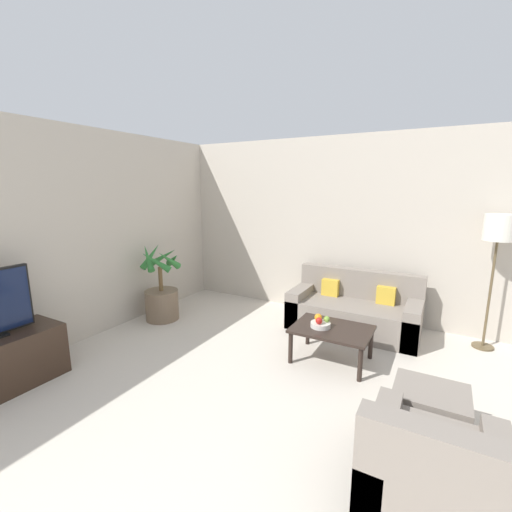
{
  "coord_description": "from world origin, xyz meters",
  "views": [
    {
      "loc": [
        0.41,
        1.05,
        1.96
      ],
      "look_at": [
        -1.89,
        5.19,
        1.0
      ],
      "focal_mm": 24.0,
      "sensor_mm": 36.0,
      "label": 1
    }
  ],
  "objects_px": {
    "potted_palm": "(162,295)",
    "sofa_loveseat": "(354,311)",
    "fruit_bowl": "(320,325)",
    "apple_green": "(327,319)",
    "coffee_table": "(332,332)",
    "orange_fruit": "(318,317)",
    "armchair": "(434,481)",
    "ottoman": "(429,412)",
    "apple_red": "(319,321)",
    "floor_lamp": "(498,235)"
  },
  "relations": [
    {
      "from": "apple_green",
      "to": "fruit_bowl",
      "type": "bearing_deg",
      "value": -140.76
    },
    {
      "from": "apple_green",
      "to": "ottoman",
      "type": "bearing_deg",
      "value": -35.96
    },
    {
      "from": "potted_palm",
      "to": "coffee_table",
      "type": "relative_size",
      "value": 1.34
    },
    {
      "from": "ottoman",
      "to": "sofa_loveseat",
      "type": "bearing_deg",
      "value": 119.72
    },
    {
      "from": "coffee_table",
      "to": "fruit_bowl",
      "type": "bearing_deg",
      "value": -161.45
    },
    {
      "from": "floor_lamp",
      "to": "ottoman",
      "type": "height_order",
      "value": "floor_lamp"
    },
    {
      "from": "sofa_loveseat",
      "to": "coffee_table",
      "type": "relative_size",
      "value": 1.99
    },
    {
      "from": "coffee_table",
      "to": "ottoman",
      "type": "bearing_deg",
      "value": -37.52
    },
    {
      "from": "coffee_table",
      "to": "orange_fruit",
      "type": "bearing_deg",
      "value": -176.89
    },
    {
      "from": "sofa_loveseat",
      "to": "apple_red",
      "type": "height_order",
      "value": "sofa_loveseat"
    },
    {
      "from": "sofa_loveseat",
      "to": "apple_green",
      "type": "xyz_separation_m",
      "value": [
        -0.08,
        -1.0,
        0.22
      ]
    },
    {
      "from": "floor_lamp",
      "to": "fruit_bowl",
      "type": "bearing_deg",
      "value": -142.66
    },
    {
      "from": "fruit_bowl",
      "to": "apple_red",
      "type": "bearing_deg",
      "value": -92.76
    },
    {
      "from": "sofa_loveseat",
      "to": "apple_green",
      "type": "height_order",
      "value": "sofa_loveseat"
    },
    {
      "from": "coffee_table",
      "to": "apple_red",
      "type": "height_order",
      "value": "apple_red"
    },
    {
      "from": "potted_palm",
      "to": "apple_red",
      "type": "distance_m",
      "value": 2.48
    },
    {
      "from": "sofa_loveseat",
      "to": "apple_green",
      "type": "relative_size",
      "value": 24.86
    },
    {
      "from": "floor_lamp",
      "to": "fruit_bowl",
      "type": "height_order",
      "value": "floor_lamp"
    },
    {
      "from": "potted_palm",
      "to": "orange_fruit",
      "type": "relative_size",
      "value": 13.51
    },
    {
      "from": "potted_palm",
      "to": "floor_lamp",
      "type": "bearing_deg",
      "value": 16.6
    },
    {
      "from": "coffee_table",
      "to": "floor_lamp",
      "type": "bearing_deg",
      "value": 38.54
    },
    {
      "from": "sofa_loveseat",
      "to": "armchair",
      "type": "xyz_separation_m",
      "value": [
        1.09,
        -2.58,
        -0.02
      ]
    },
    {
      "from": "fruit_bowl",
      "to": "orange_fruit",
      "type": "xyz_separation_m",
      "value": [
        -0.04,
        0.03,
        0.07
      ]
    },
    {
      "from": "sofa_loveseat",
      "to": "fruit_bowl",
      "type": "distance_m",
      "value": 1.07
    },
    {
      "from": "apple_green",
      "to": "coffee_table",
      "type": "bearing_deg",
      "value": -3.81
    },
    {
      "from": "apple_red",
      "to": "apple_green",
      "type": "xyz_separation_m",
      "value": [
        0.06,
        0.1,
        -0.0
      ]
    },
    {
      "from": "armchair",
      "to": "ottoman",
      "type": "xyz_separation_m",
      "value": [
        -0.06,
        0.77,
        -0.06
      ]
    },
    {
      "from": "armchair",
      "to": "floor_lamp",
      "type": "bearing_deg",
      "value": 80.74
    },
    {
      "from": "potted_palm",
      "to": "apple_red",
      "type": "xyz_separation_m",
      "value": [
        2.47,
        -0.09,
        0.12
      ]
    },
    {
      "from": "apple_red",
      "to": "orange_fruit",
      "type": "height_order",
      "value": "orange_fruit"
    },
    {
      "from": "potted_palm",
      "to": "sofa_loveseat",
      "type": "relative_size",
      "value": 0.67
    },
    {
      "from": "armchair",
      "to": "sofa_loveseat",
      "type": "bearing_deg",
      "value": 112.9
    },
    {
      "from": "floor_lamp",
      "to": "orange_fruit",
      "type": "distance_m",
      "value": 2.31
    },
    {
      "from": "fruit_bowl",
      "to": "armchair",
      "type": "bearing_deg",
      "value": -51.4
    },
    {
      "from": "apple_red",
      "to": "fruit_bowl",
      "type": "bearing_deg",
      "value": 87.24
    },
    {
      "from": "coffee_table",
      "to": "potted_palm",
      "type": "bearing_deg",
      "value": 179.98
    },
    {
      "from": "potted_palm",
      "to": "fruit_bowl",
      "type": "xyz_separation_m",
      "value": [
        2.47,
        -0.04,
        0.05
      ]
    },
    {
      "from": "fruit_bowl",
      "to": "orange_fruit",
      "type": "relative_size",
      "value": 2.62
    },
    {
      "from": "apple_red",
      "to": "apple_green",
      "type": "height_order",
      "value": "apple_red"
    },
    {
      "from": "apple_green",
      "to": "apple_red",
      "type": "bearing_deg",
      "value": -120.96
    },
    {
      "from": "sofa_loveseat",
      "to": "coffee_table",
      "type": "bearing_deg",
      "value": -90.53
    },
    {
      "from": "armchair",
      "to": "fruit_bowl",
      "type": "bearing_deg",
      "value": 128.6
    },
    {
      "from": "apple_red",
      "to": "ottoman",
      "type": "bearing_deg",
      "value": -31.2
    },
    {
      "from": "coffee_table",
      "to": "armchair",
      "type": "height_order",
      "value": "armchair"
    },
    {
      "from": "floor_lamp",
      "to": "apple_red",
      "type": "distance_m",
      "value": 2.33
    },
    {
      "from": "orange_fruit",
      "to": "armchair",
      "type": "relative_size",
      "value": 0.1
    },
    {
      "from": "apple_green",
      "to": "orange_fruit",
      "type": "distance_m",
      "value": 0.1
    },
    {
      "from": "potted_palm",
      "to": "sofa_loveseat",
      "type": "height_order",
      "value": "potted_palm"
    },
    {
      "from": "potted_palm",
      "to": "fruit_bowl",
      "type": "relative_size",
      "value": 5.16
    },
    {
      "from": "potted_palm",
      "to": "coffee_table",
      "type": "xyz_separation_m",
      "value": [
        2.6,
        -0.0,
        -0.02
      ]
    }
  ]
}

